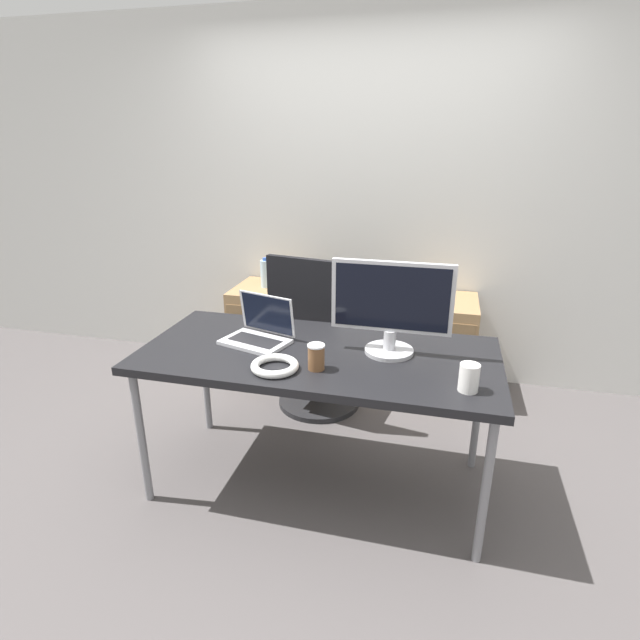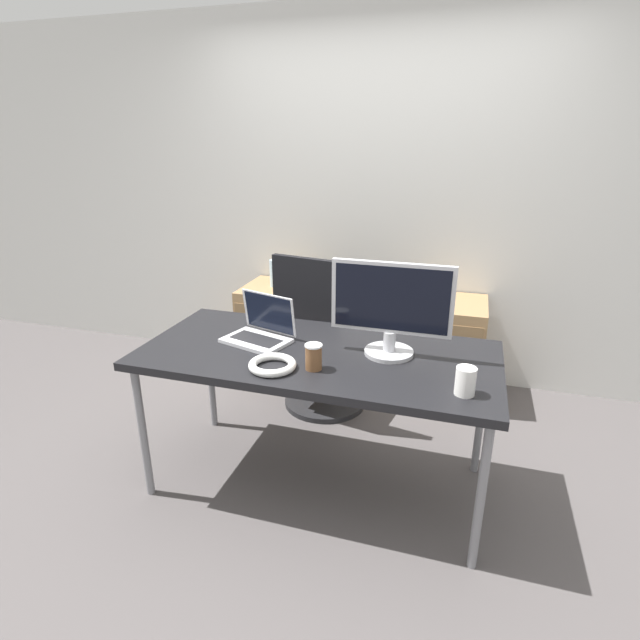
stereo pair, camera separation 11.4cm
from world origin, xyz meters
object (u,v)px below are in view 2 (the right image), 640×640
object	(u,v)px
office_chair	(320,352)
monitor	(391,308)
laptop_center	(260,331)
cable_coil	(272,365)
cabinet_right	(448,350)
coffee_cup_white	(465,381)
cabinet_left	(276,330)
coffee_cup_brown	(314,357)
mouse	(314,350)
water_bottle	(274,273)

from	to	relation	value
office_chair	monitor	size ratio (longest dim) A/B	1.91
laptop_center	cable_coil	bearing A→B (deg)	-57.92
cabinet_right	coffee_cup_white	size ratio (longest dim) A/B	5.85
office_chair	cabinet_left	bearing A→B (deg)	137.83
cabinet_left	coffee_cup_brown	size ratio (longest dim) A/B	5.85
mouse	coffee_cup_white	world-z (taller)	coffee_cup_white
cabinet_left	monitor	bearing A→B (deg)	-47.04
coffee_cup_white	coffee_cup_brown	bearing A→B (deg)	176.32
coffee_cup_brown	cabinet_left	bearing A→B (deg)	118.43
water_bottle	mouse	size ratio (longest dim) A/B	3.80
mouse	coffee_cup_white	xyz separation A→B (m)	(0.71, -0.20, 0.04)
monitor	mouse	xyz separation A→B (m)	(-0.35, -0.10, -0.22)
mouse	coffee_cup_brown	world-z (taller)	coffee_cup_brown
water_bottle	cable_coil	xyz separation A→B (m)	(0.57, -1.44, -0.01)
office_chair	cabinet_right	distance (m)	0.92
water_bottle	coffee_cup_brown	xyz separation A→B (m)	(0.75, -1.39, 0.03)
cabinet_left	cabinet_right	xyz separation A→B (m)	(1.30, 0.00, 0.00)
cabinet_left	monitor	size ratio (longest dim) A/B	1.22
monitor	cabinet_right	bearing A→B (deg)	77.48
coffee_cup_white	cable_coil	world-z (taller)	coffee_cup_white
laptop_center	mouse	distance (m)	0.33
office_chair	water_bottle	xyz separation A→B (m)	(-0.50, 0.45, 0.39)
cabinet_right	coffee_cup_brown	bearing A→B (deg)	-111.53
mouse	coffee_cup_white	size ratio (longest dim) A/B	0.49
monitor	mouse	world-z (taller)	monitor
office_chair	cabinet_left	size ratio (longest dim) A/B	1.57
cabinet_right	laptop_center	world-z (taller)	laptop_center
water_bottle	coffee_cup_white	bearing A→B (deg)	-45.45
cabinet_left	water_bottle	size ratio (longest dim) A/B	3.14
office_chair	laptop_center	distance (m)	0.81
laptop_center	monitor	world-z (taller)	monitor
cabinet_left	water_bottle	bearing A→B (deg)	90.00
cabinet_left	monitor	distance (m)	1.67
mouse	cable_coil	xyz separation A→B (m)	(-0.13, -0.21, 0.00)
laptop_center	coffee_cup_white	size ratio (longest dim) A/B	3.14
cabinet_left	water_bottle	world-z (taller)	water_bottle
cabinet_left	cable_coil	size ratio (longest dim) A/B	3.20
cabinet_left	coffee_cup_white	world-z (taller)	coffee_cup_white
monitor	coffee_cup_white	world-z (taller)	monitor
laptop_center	monitor	bearing A→B (deg)	1.41
cabinet_right	monitor	size ratio (longest dim) A/B	1.22
office_chair	coffee_cup_white	distance (m)	1.40
laptop_center	coffee_cup_brown	xyz separation A→B (m)	(0.37, -0.25, 0.01)
cabinet_right	water_bottle	distance (m)	1.38
water_bottle	coffee_cup_white	world-z (taller)	water_bottle
coffee_cup_white	cabinet_right	bearing A→B (deg)	94.47
cabinet_right	coffee_cup_white	world-z (taller)	coffee_cup_white
cabinet_left	coffee_cup_white	bearing A→B (deg)	-45.40
coffee_cup_white	cable_coil	size ratio (longest dim) A/B	0.55
office_chair	cabinet_right	bearing A→B (deg)	29.23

